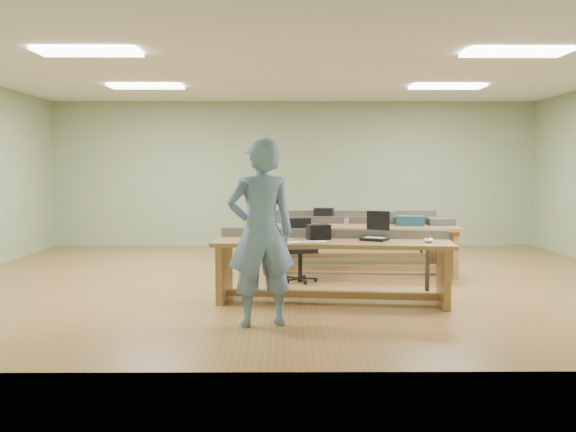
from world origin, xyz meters
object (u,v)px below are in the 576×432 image
object	(u,v)px
parts_bin_teal	(410,221)
drinks_can	(347,222)
camera_bag	(319,232)
mug	(372,223)
task_chair	(299,259)
workbench_back	(358,229)
person	(261,232)
parts_bin_grey	(441,222)
workbench_front	(332,257)
laptop_base	(374,239)
workbench_mid	(360,238)

from	to	relation	value
parts_bin_teal	drinks_can	size ratio (longest dim) A/B	3.42
camera_bag	drinks_can	bearing A→B (deg)	58.12
mug	camera_bag	bearing A→B (deg)	-117.07
task_chair	drinks_can	xyz separation A→B (m)	(0.72, 0.50, 0.48)
workbench_back	person	size ratio (longest dim) A/B	1.49
workbench_back	mug	size ratio (longest dim) A/B	26.03
task_chair	parts_bin_grey	distance (m)	2.32
task_chair	parts_bin_grey	xyz separation A→B (m)	(2.18, 0.62, 0.48)
workbench_front	drinks_can	distance (m)	1.91
workbench_back	camera_bag	size ratio (longest dim) A/B	10.71
workbench_front	parts_bin_grey	xyz separation A→B (m)	(1.82, 1.98, 0.25)
laptop_base	parts_bin_teal	bearing A→B (deg)	96.51
workbench_back	laptop_base	distance (m)	3.31
workbench_back	drinks_can	size ratio (longest dim) A/B	23.54
person	parts_bin_teal	distance (m)	3.75
parts_bin_teal	camera_bag	bearing A→B (deg)	-129.26
workbench_mid	laptop_base	distance (m)	1.95
camera_bag	task_chair	distance (m)	1.35
task_chair	person	bearing A→B (deg)	-111.87
workbench_mid	workbench_back	distance (m)	1.37
workbench_back	laptop_base	world-z (taller)	workbench_back
laptop_base	task_chair	world-z (taller)	task_chair
workbench_front	task_chair	xyz separation A→B (m)	(-0.36, 1.36, -0.23)
laptop_base	workbench_front	bearing A→B (deg)	-149.35
mug	workbench_back	bearing A→B (deg)	91.96
workbench_front	task_chair	bearing A→B (deg)	111.22
person	workbench_front	bearing A→B (deg)	-140.89
workbench_mid	drinks_can	size ratio (longest dim) A/B	24.63
workbench_front	mug	size ratio (longest dim) A/B	26.30
workbench_front	workbench_back	world-z (taller)	same
workbench_front	parts_bin_teal	size ratio (longest dim) A/B	6.96
person	parts_bin_grey	size ratio (longest dim) A/B	4.95
workbench_back	parts_bin_grey	size ratio (longest dim) A/B	7.36
workbench_front	person	xyz separation A→B (m)	(-0.82, -1.09, 0.41)
person	parts_bin_grey	distance (m)	4.05
parts_bin_grey	drinks_can	world-z (taller)	drinks_can
workbench_mid	mug	xyz separation A→B (m)	(0.19, -0.02, 0.23)
laptop_base	mug	size ratio (longest dim) A/B	2.68
workbench_front	workbench_back	xyz separation A→B (m)	(0.72, 3.30, 0.00)
drinks_can	camera_bag	bearing A→B (deg)	-106.83
mug	workbench_front	bearing A→B (deg)	-111.60
task_chair	mug	xyz separation A→B (m)	(1.12, 0.57, 0.47)
person	mug	size ratio (longest dim) A/B	17.49
laptop_base	task_chair	bearing A→B (deg)	152.46
workbench_mid	camera_bag	distance (m)	1.98
workbench_front	camera_bag	bearing A→B (deg)	148.54
laptop_base	parts_bin_grey	xyz separation A→B (m)	(1.31, 1.97, 0.04)
parts_bin_grey	workbench_front	bearing A→B (deg)	-132.59
workbench_mid	workbench_back	xyz separation A→B (m)	(0.14, 1.36, -0.00)
workbench_mid	camera_bag	bearing A→B (deg)	-107.99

